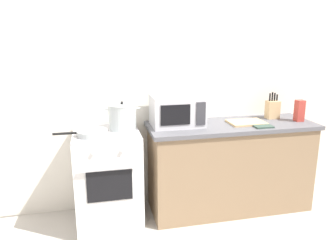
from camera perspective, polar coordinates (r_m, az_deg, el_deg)
back_wall at (r=3.43m, az=-0.29°, el=5.59°), size 4.40×0.10×2.50m
lower_cabinet_right at (r=3.50m, az=10.73°, el=-8.25°), size 1.64×0.56×0.88m
countertop_right at (r=3.36m, az=11.08°, el=-0.97°), size 1.70×0.60×0.04m
stove at (r=3.21m, az=-10.37°, el=-9.95°), size 0.60×0.64×0.92m
stock_pot at (r=3.09m, az=-7.97°, el=0.57°), size 0.35×0.26×0.27m
frying_pan at (r=2.96m, az=-13.20°, el=-2.21°), size 0.47×0.27×0.05m
microwave at (r=3.19m, az=1.58°, el=1.66°), size 0.50×0.37×0.30m
cutting_board at (r=3.39m, az=13.53°, el=-0.41°), size 0.36×0.26×0.02m
knife_block at (r=3.66m, az=17.78°, el=1.80°), size 0.13×0.10×0.28m
pasta_box at (r=3.63m, az=21.96°, el=1.52°), size 0.08×0.08×0.22m
oven_mitt at (r=3.30m, az=16.19°, el=-1.03°), size 0.18×0.14×0.02m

